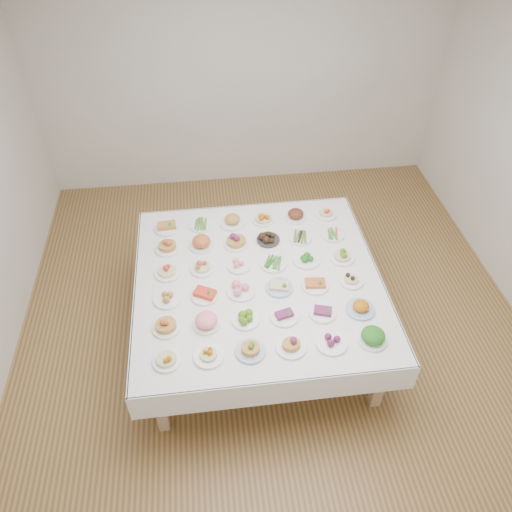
{
  "coord_description": "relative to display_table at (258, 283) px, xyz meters",
  "views": [
    {
      "loc": [
        -0.57,
        -3.34,
        3.9
      ],
      "look_at": [
        -0.16,
        -0.08,
        0.88
      ],
      "focal_mm": 35.0,
      "sensor_mm": 36.0,
      "label": 1
    }
  ],
  "objects": [
    {
      "name": "dish_2",
      "position": [
        -0.16,
        -0.79,
        0.12
      ],
      "size": [
        0.23,
        0.23,
        0.12
      ],
      "color": "#4C66B2",
      "rests_on": "display_table"
    },
    {
      "name": "dish_0",
      "position": [
        -0.8,
        -0.8,
        0.12
      ],
      "size": [
        0.22,
        0.22,
        0.12
      ],
      "color": "white",
      "rests_on": "display_table"
    },
    {
      "name": "dish_24",
      "position": [
        -0.8,
        0.48,
        0.14
      ],
      "size": [
        0.23,
        0.23,
        0.15
      ],
      "color": "white",
      "rests_on": "display_table"
    },
    {
      "name": "dish_35",
      "position": [
        0.8,
        0.81,
        0.11
      ],
      "size": [
        0.21,
        0.21,
        0.1
      ],
      "color": "white",
      "rests_on": "display_table"
    },
    {
      "name": "dish_6",
      "position": [
        -0.81,
        -0.48,
        0.13
      ],
      "size": [
        0.22,
        0.22,
        0.13
      ],
      "color": "white",
      "rests_on": "display_table"
    },
    {
      "name": "dish_23",
      "position": [
        0.8,
        0.15,
        0.13
      ],
      "size": [
        0.23,
        0.23,
        0.13
      ],
      "color": "white",
      "rests_on": "display_table"
    },
    {
      "name": "dish_31",
      "position": [
        -0.47,
        0.79,
        0.09
      ],
      "size": [
        0.22,
        0.22,
        0.05
      ],
      "color": "white",
      "rests_on": "display_table"
    },
    {
      "name": "dish_34",
      "position": [
        0.49,
        0.8,
        0.13
      ],
      "size": [
        0.22,
        0.22,
        0.13
      ],
      "color": "white",
      "rests_on": "display_table"
    },
    {
      "name": "dish_22",
      "position": [
        0.47,
        0.16,
        0.1
      ],
      "size": [
        0.24,
        0.24,
        0.09
      ],
      "color": "white",
      "rests_on": "display_table"
    },
    {
      "name": "room_envelope",
      "position": [
        0.16,
        0.23,
        1.15
      ],
      "size": [
        5.02,
        5.02,
        2.81
      ],
      "color": "olive",
      "rests_on": "ground"
    },
    {
      "name": "dish_30",
      "position": [
        -0.81,
        0.79,
        0.11
      ],
      "size": [
        0.25,
        0.25,
        0.11
      ],
      "color": "white",
      "rests_on": "display_table"
    },
    {
      "name": "dish_19",
      "position": [
        -0.49,
        0.17,
        0.13
      ],
      "size": [
        0.23,
        0.23,
        0.13
      ],
      "color": "white",
      "rests_on": "display_table"
    },
    {
      "name": "dish_32",
      "position": [
        -0.16,
        0.79,
        0.13
      ],
      "size": [
        0.25,
        0.25,
        0.13
      ],
      "color": "white",
      "rests_on": "display_table"
    },
    {
      "name": "dish_12",
      "position": [
        -0.8,
        -0.16,
        0.1
      ],
      "size": [
        0.24,
        0.24,
        0.09
      ],
      "color": "white",
      "rests_on": "display_table"
    },
    {
      "name": "dish_29",
      "position": [
        0.79,
        0.48,
        0.09
      ],
      "size": [
        0.22,
        0.22,
        0.05
      ],
      "color": "white",
      "rests_on": "display_table"
    },
    {
      "name": "dish_28",
      "position": [
        0.47,
        0.48,
        0.09
      ],
      "size": [
        0.23,
        0.21,
        0.06
      ],
      "color": "white",
      "rests_on": "display_table"
    },
    {
      "name": "display_table",
      "position": [
        0.0,
        0.0,
        0.0
      ],
      "size": [
        2.19,
        2.19,
        0.75
      ],
      "color": "white",
      "rests_on": "ground"
    },
    {
      "name": "dish_5",
      "position": [
        0.8,
        -0.8,
        0.13
      ],
      "size": [
        0.25,
        0.25,
        0.14
      ],
      "color": "white",
      "rests_on": "display_table"
    },
    {
      "name": "dish_10",
      "position": [
        0.48,
        -0.48,
        0.11
      ],
      "size": [
        0.22,
        0.22,
        0.1
      ],
      "color": "white",
      "rests_on": "display_table"
    },
    {
      "name": "dish_9",
      "position": [
        0.15,
        -0.48,
        0.1
      ],
      "size": [
        0.23,
        0.23,
        0.09
      ],
      "color": "white",
      "rests_on": "display_table"
    },
    {
      "name": "dish_11",
      "position": [
        0.8,
        -0.48,
        0.12
      ],
      "size": [
        0.24,
        0.24,
        0.12
      ],
      "color": "#4C66B2",
      "rests_on": "display_table"
    },
    {
      "name": "dish_14",
      "position": [
        -0.17,
        -0.15,
        0.12
      ],
      "size": [
        0.25,
        0.25,
        0.11
      ],
      "color": "white",
      "rests_on": "display_table"
    },
    {
      "name": "dish_33",
      "position": [
        0.16,
        0.8,
        0.12
      ],
      "size": [
        0.21,
        0.21,
        0.12
      ],
      "color": "white",
      "rests_on": "display_table"
    },
    {
      "name": "dish_13",
      "position": [
        -0.48,
        -0.16,
        0.11
      ],
      "size": [
        0.23,
        0.23,
        0.11
      ],
      "color": "white",
      "rests_on": "display_table"
    },
    {
      "name": "dish_16",
      "position": [
        0.48,
        -0.16,
        0.11
      ],
      "size": [
        0.24,
        0.24,
        0.11
      ],
      "color": "white",
      "rests_on": "display_table"
    },
    {
      "name": "dish_8",
      "position": [
        -0.16,
        -0.48,
        0.11
      ],
      "size": [
        0.22,
        0.22,
        0.1
      ],
      "color": "white",
      "rests_on": "display_table"
    },
    {
      "name": "dish_15",
      "position": [
        0.17,
        -0.15,
        0.11
      ],
      "size": [
        0.23,
        0.23,
        0.11
      ],
      "color": "#4C66B2",
      "rests_on": "display_table"
    },
    {
      "name": "dish_7",
      "position": [
        -0.48,
        -0.48,
        0.13
      ],
      "size": [
        0.22,
        0.22,
        0.13
      ],
      "color": "white",
      "rests_on": "display_table"
    },
    {
      "name": "dish_4",
      "position": [
        0.48,
        -0.79,
        0.12
      ],
      "size": [
        0.25,
        0.25,
        0.11
      ],
      "color": "white",
      "rests_on": "display_table"
    },
    {
      "name": "dish_1",
      "position": [
        -0.48,
        -0.8,
        0.11
      ],
      "size": [
        0.23,
        0.23,
        0.11
      ],
      "color": "white",
      "rests_on": "display_table"
    },
    {
      "name": "dish_17",
      "position": [
        0.81,
        -0.15,
        0.11
      ],
      "size": [
        0.21,
        0.21,
        0.1
      ],
      "color": "white",
      "rests_on": "display_table"
    },
    {
      "name": "dish_21",
      "position": [
        0.16,
        0.15,
        0.09
      ],
      "size": [
        0.26,
        0.25,
        0.06
      ],
      "color": "white",
      "rests_on": "display_table"
    },
    {
      "name": "dish_18",
      "position": [
        -0.8,
        0.15,
        0.12
      ],
      "size": [
        0.23,
        0.23,
        0.13
      ],
      "color": "white",
      "rests_on": "display_table"
    },
    {
      "name": "dish_26",
      "position": [
        -0.15,
        0.47,
        0.13
      ],
      "size": [
        0.23,
        0.23,
        0.14
      ],
      "color": "white",
      "rests_on": "display_table"
    },
    {
      "name": "dish_20",
      "position": [
        -0.16,
        0.16,
        0.1
      ],
      "size": [
        0.21,
        0.21,
        0.09
      ],
      "color": "white",
      "rests_on": "display_table"
    },
    {
      "name": "dish_25",
      "position": [
        -0.48,
        0.48,
        0.13
      ],
      "size": [
        0.23,
        0.23,
        0.13
      ],
      "color": "white",
      "rests_on": "display_table"
    },
    {
      "name": "dish_3",
      "position": [
        0.16,
        -0.79,
        0.12
      ],
      "size": [
        0.24,
        0.24,
        0.13
      ],
      "color": "white",
      "rests_on": "display_table"
    },
    {
      "name": "dish_27",
      "position": [
        0.16,
        0.49,
        0.11
      ],
      "size": [
        0.22,
        0.22,
        0.1
      ],
      "color": "#2E2C29",
      "rests_on": "display_table"
    }
  ]
}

